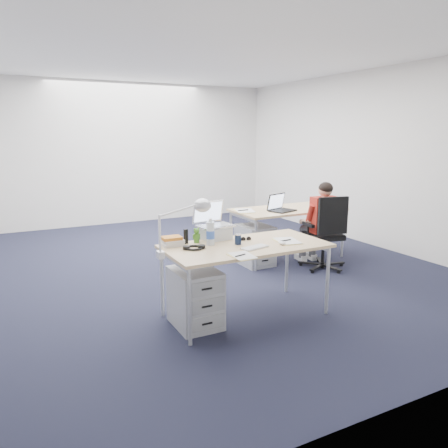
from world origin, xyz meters
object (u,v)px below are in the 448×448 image
object	(u,v)px
water_bottle	(210,232)
sunglasses	(246,239)
office_chair	(324,248)
drawer_pedestal_far	(255,245)
desk_far	(288,212)
cordless_phone	(186,236)
far_cup	(325,201)
can_koozie	(238,239)
book_stack	(172,241)
computer_mouse	(282,243)
headphones	(194,247)
dark_laptop	(283,202)
desk_near	(246,249)
seated_person	(318,224)
drawer_pedestal_near	(195,298)
silver_laptop	(216,221)
desk_lamp	(177,227)
wireless_keyboard	(255,247)
bear_figurine	(197,235)

from	to	relation	value
water_bottle	sunglasses	xyz separation A→B (m)	(0.40, 0.00, -0.12)
office_chair	drawer_pedestal_far	bearing A→B (deg)	151.94
office_chair	desk_far	bearing A→B (deg)	111.91
cordless_phone	sunglasses	bearing A→B (deg)	-31.55
office_chair	far_cup	xyz separation A→B (m)	(0.61, 0.76, 0.49)
desk_far	cordless_phone	bearing A→B (deg)	-149.60
can_koozie	book_stack	xyz separation A→B (m)	(-0.59, 0.25, -0.01)
office_chair	computer_mouse	bearing A→B (deg)	-132.85
headphones	dark_laptop	world-z (taller)	dark_laptop
desk_near	far_cup	bearing A→B (deg)	34.65
office_chair	dark_laptop	bearing A→B (deg)	132.46
desk_far	computer_mouse	world-z (taller)	computer_mouse
seated_person	headphones	bearing A→B (deg)	-151.91
drawer_pedestal_near	silver_laptop	bearing A→B (deg)	41.87
can_koozie	desk_lamp	distance (m)	0.72
desk_lamp	headphones	bearing A→B (deg)	14.55
dark_laptop	desk_near	bearing A→B (deg)	-154.41
headphones	far_cup	world-z (taller)	far_cup
seated_person	wireless_keyboard	xyz separation A→B (m)	(-1.73, -1.17, 0.15)
drawer_pedestal_near	drawer_pedestal_far	bearing A→B (deg)	43.30
silver_laptop	can_koozie	bearing A→B (deg)	-79.38
drawer_pedestal_far	bear_figurine	world-z (taller)	bear_figurine
drawer_pedestal_far	computer_mouse	bearing A→B (deg)	-112.80
wireless_keyboard	office_chair	bearing A→B (deg)	16.56
desk_far	dark_laptop	xyz separation A→B (m)	(-0.19, -0.15, 0.17)
drawer_pedestal_near	bear_figurine	world-z (taller)	bear_figurine
office_chair	book_stack	xyz separation A→B (m)	(-2.38, -0.56, 0.49)
water_bottle	desk_lamp	size ratio (longest dim) A/B	0.50
wireless_keyboard	can_koozie	size ratio (longest dim) A/B	2.67
silver_laptop	desk_near	bearing A→B (deg)	-72.13
desk_far	drawer_pedestal_near	world-z (taller)	desk_far
cordless_phone	dark_laptop	xyz separation A→B (m)	(1.90, 1.08, 0.05)
headphones	desk_lamp	bearing A→B (deg)	-134.45
desk_lamp	can_koozie	bearing A→B (deg)	-9.76
computer_mouse	desk_lamp	world-z (taller)	desk_lamp
desk_far	drawer_pedestal_near	xyz separation A→B (m)	(-2.14, -1.54, -0.41)
water_bottle	computer_mouse	bearing A→B (deg)	-26.51
water_bottle	far_cup	xyz separation A→B (m)	(2.64, 1.46, -0.08)
headphones	book_stack	world-z (taller)	book_stack
desk_far	bear_figurine	world-z (taller)	bear_figurine
desk_near	water_bottle	bearing A→B (deg)	154.13
drawer_pedestal_far	drawer_pedestal_near	bearing A→B (deg)	-136.70
office_chair	seated_person	bearing A→B (deg)	95.67
silver_laptop	desk_lamp	distance (m)	0.73
dark_laptop	desk_far	bearing A→B (deg)	18.59
wireless_keyboard	bear_figurine	world-z (taller)	bear_figurine
can_koozie	computer_mouse	bearing A→B (deg)	-28.41
silver_laptop	far_cup	distance (m)	2.79
book_stack	cordless_phone	world-z (taller)	cordless_phone
drawer_pedestal_near	silver_laptop	xyz separation A→B (m)	(0.39, 0.35, 0.64)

